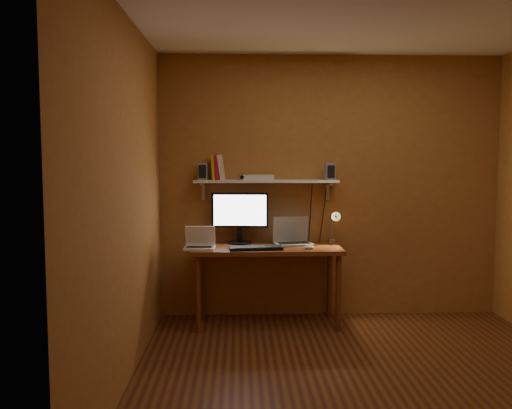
{
  "coord_description": "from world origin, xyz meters",
  "views": [
    {
      "loc": [
        -0.91,
        -3.79,
        1.59
      ],
      "look_at": [
        -0.76,
        1.18,
        1.16
      ],
      "focal_mm": 38.0,
      "sensor_mm": 36.0,
      "label": 1
    }
  ],
  "objects_px": {
    "wall_shelf": "(266,182)",
    "monitor": "(240,215)",
    "keyboard": "(256,248)",
    "router": "(259,177)",
    "speaker_left": "(203,171)",
    "speaker_right": "(330,172)",
    "mouse": "(309,247)",
    "laptop": "(292,237)",
    "desk_lamp": "(334,223)",
    "desk": "(267,255)",
    "netbook": "(200,242)",
    "shelf_camera": "(242,177)"
  },
  "relations": [
    {
      "from": "laptop",
      "to": "mouse",
      "type": "xyz_separation_m",
      "value": [
        0.13,
        -0.28,
        -0.05
      ]
    },
    {
      "from": "monitor",
      "to": "mouse",
      "type": "distance_m",
      "value": 0.77
    },
    {
      "from": "desk",
      "to": "keyboard",
      "type": "xyz_separation_m",
      "value": [
        -0.11,
        -0.16,
        0.1
      ]
    },
    {
      "from": "desk_lamp",
      "to": "speaker_left",
      "type": "relative_size",
      "value": 2.27
    },
    {
      "from": "laptop",
      "to": "shelf_camera",
      "type": "bearing_deg",
      "value": 170.31
    },
    {
      "from": "desk_lamp",
      "to": "netbook",
      "type": "bearing_deg",
      "value": -170.34
    },
    {
      "from": "mouse",
      "to": "shelf_camera",
      "type": "xyz_separation_m",
      "value": [
        -0.61,
        0.29,
        0.64
      ]
    },
    {
      "from": "netbook",
      "to": "desk_lamp",
      "type": "distance_m",
      "value": 1.32
    },
    {
      "from": "speaker_right",
      "to": "shelf_camera",
      "type": "xyz_separation_m",
      "value": [
        -0.85,
        -0.05,
        -0.05
      ]
    },
    {
      "from": "desk",
      "to": "shelf_camera",
      "type": "height_order",
      "value": "shelf_camera"
    },
    {
      "from": "desk_lamp",
      "to": "speaker_left",
      "type": "distance_m",
      "value": 1.37
    },
    {
      "from": "netbook",
      "to": "speaker_left",
      "type": "relative_size",
      "value": 1.73
    },
    {
      "from": "keyboard",
      "to": "mouse",
      "type": "relative_size",
      "value": 5.14
    },
    {
      "from": "netbook",
      "to": "speaker_left",
      "type": "distance_m",
      "value": 0.71
    },
    {
      "from": "keyboard",
      "to": "router",
      "type": "bearing_deg",
      "value": 79.32
    },
    {
      "from": "monitor",
      "to": "speaker_right",
      "type": "relative_size",
      "value": 3.46
    },
    {
      "from": "wall_shelf",
      "to": "speaker_right",
      "type": "height_order",
      "value": "speaker_right"
    },
    {
      "from": "speaker_right",
      "to": "mouse",
      "type": "bearing_deg",
      "value": -133.25
    },
    {
      "from": "monitor",
      "to": "netbook",
      "type": "height_order",
      "value": "monitor"
    },
    {
      "from": "laptop",
      "to": "speaker_left",
      "type": "bearing_deg",
      "value": 165.74
    },
    {
      "from": "desk",
      "to": "desk_lamp",
      "type": "xyz_separation_m",
      "value": [
        0.66,
        0.13,
        0.29
      ]
    },
    {
      "from": "wall_shelf",
      "to": "mouse",
      "type": "bearing_deg",
      "value": -42.79
    },
    {
      "from": "wall_shelf",
      "to": "monitor",
      "type": "distance_m",
      "value": 0.42
    },
    {
      "from": "speaker_right",
      "to": "router",
      "type": "height_order",
      "value": "speaker_right"
    },
    {
      "from": "speaker_left",
      "to": "netbook",
      "type": "bearing_deg",
      "value": -83.77
    },
    {
      "from": "desk",
      "to": "shelf_camera",
      "type": "bearing_deg",
      "value": 150.67
    },
    {
      "from": "shelf_camera",
      "to": "laptop",
      "type": "bearing_deg",
      "value": -0.26
    },
    {
      "from": "keyboard",
      "to": "desk_lamp",
      "type": "height_order",
      "value": "desk_lamp"
    },
    {
      "from": "wall_shelf",
      "to": "speaker_right",
      "type": "xyz_separation_m",
      "value": [
        0.62,
        -0.01,
        0.1
      ]
    },
    {
      "from": "wall_shelf",
      "to": "mouse",
      "type": "xyz_separation_m",
      "value": [
        0.38,
        -0.35,
        -0.59
      ]
    },
    {
      "from": "monitor",
      "to": "speaker_right",
      "type": "bearing_deg",
      "value": 3.55
    },
    {
      "from": "wall_shelf",
      "to": "monitor",
      "type": "xyz_separation_m",
      "value": [
        -0.26,
        -0.01,
        -0.33
      ]
    },
    {
      "from": "wall_shelf",
      "to": "laptop",
      "type": "relative_size",
      "value": 3.6
    },
    {
      "from": "desk",
      "to": "speaker_right",
      "type": "relative_size",
      "value": 8.74
    },
    {
      "from": "laptop",
      "to": "desk_lamp",
      "type": "distance_m",
      "value": 0.43
    },
    {
      "from": "desk",
      "to": "desk_lamp",
      "type": "height_order",
      "value": "desk_lamp"
    },
    {
      "from": "shelf_camera",
      "to": "desk",
      "type": "bearing_deg",
      "value": -29.33
    },
    {
      "from": "mouse",
      "to": "speaker_left",
      "type": "bearing_deg",
      "value": 171.71
    },
    {
      "from": "wall_shelf",
      "to": "shelf_camera",
      "type": "bearing_deg",
      "value": -164.66
    },
    {
      "from": "monitor",
      "to": "desk_lamp",
      "type": "xyz_separation_m",
      "value": [
        0.92,
        -0.06,
        -0.07
      ]
    },
    {
      "from": "speaker_left",
      "to": "speaker_right",
      "type": "xyz_separation_m",
      "value": [
        1.23,
        -0.02,
        -0.0
      ]
    },
    {
      "from": "wall_shelf",
      "to": "keyboard",
      "type": "bearing_deg",
      "value": -107.37
    },
    {
      "from": "shelf_camera",
      "to": "desk_lamp",
      "type": "bearing_deg",
      "value": -0.28
    },
    {
      "from": "keyboard",
      "to": "shelf_camera",
      "type": "height_order",
      "value": "shelf_camera"
    },
    {
      "from": "mouse",
      "to": "desk_lamp",
      "type": "relative_size",
      "value": 0.25
    },
    {
      "from": "desk_lamp",
      "to": "speaker_right",
      "type": "bearing_deg",
      "value": 127.7
    },
    {
      "from": "desk",
      "to": "shelf_camera",
      "type": "distance_m",
      "value": 0.79
    },
    {
      "from": "keyboard",
      "to": "speaker_left",
      "type": "bearing_deg",
      "value": 139.71
    },
    {
      "from": "keyboard",
      "to": "speaker_right",
      "type": "bearing_deg",
      "value": 20.54
    },
    {
      "from": "mouse",
      "to": "shelf_camera",
      "type": "distance_m",
      "value": 0.93
    }
  ]
}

